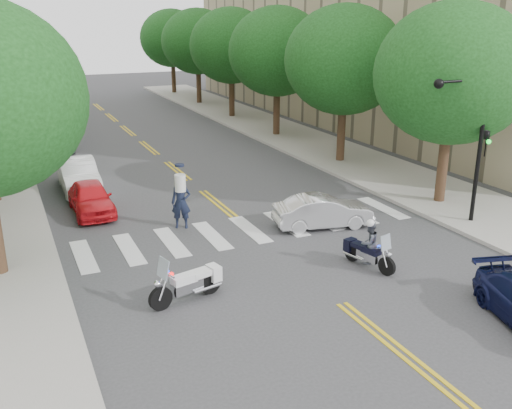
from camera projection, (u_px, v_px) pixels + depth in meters
ground at (342, 304)px, 16.25m from camera, size 140.00×140.00×0.00m
sidewalk_right at (285, 134)px, 38.95m from camera, size 5.00×60.00×0.15m
tree_r_0 at (452, 74)px, 23.12m from camera, size 6.40×6.40×8.45m
tree_r_1 at (345, 60)px, 30.03m from camera, size 6.40×6.40×8.45m
tree_r_2 at (277, 52)px, 36.95m from camera, size 6.40×6.40×8.45m
tree_r_3 at (231, 46)px, 43.86m from camera, size 6.40×6.40×8.45m
tree_r_4 at (197, 42)px, 50.77m from camera, size 6.40×6.40×8.45m
tree_r_5 at (172, 38)px, 57.68m from camera, size 6.40×6.40×8.45m
traffic_signal_pole at (472, 131)px, 21.12m from camera, size 2.82×0.42×6.00m
motorcycle_police at (368, 246)px, 18.41m from camera, size 0.82×2.02×1.66m
motorcycle_parked at (192, 283)px, 16.36m from camera, size 2.31×0.92×1.51m
officer_standing at (181, 202)px, 21.78m from camera, size 0.88×0.75×2.04m
convertible at (323, 211)px, 21.95m from camera, size 4.00×2.05×1.26m
parked_car_a at (91, 198)px, 23.50m from camera, size 1.58×3.89×1.32m
parked_car_b at (78, 175)px, 26.51m from camera, size 1.59×4.51×1.48m
parked_car_c at (57, 141)px, 34.34m from camera, size 2.23×4.28×1.15m
parked_car_d at (55, 137)px, 35.18m from camera, size 1.83×4.49×1.30m
parked_car_e at (31, 126)px, 39.08m from camera, size 1.65×3.56×1.18m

